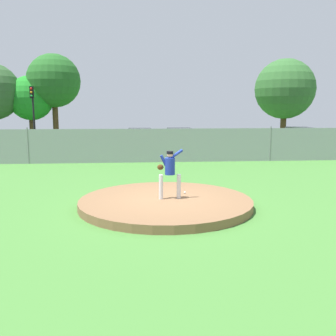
{
  "coord_description": "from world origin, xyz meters",
  "views": [
    {
      "loc": [
        -0.89,
        -11.58,
        3.12
      ],
      "look_at": [
        0.26,
        2.2,
        0.9
      ],
      "focal_mm": 39.64,
      "sensor_mm": 36.0,
      "label": 1
    }
  ],
  "objects": [
    {
      "name": "chainlink_fence",
      "position": [
        0.0,
        10.0,
        0.99
      ],
      "size": [
        35.45,
        0.07,
        2.07
      ],
      "color": "gray",
      "rests_on": "ground_plane"
    },
    {
      "name": "parked_car_teal",
      "position": [
        -0.69,
        14.2,
        0.84
      ],
      "size": [
        1.85,
        4.77,
        1.75
      ],
      "color": "#146066",
      "rests_on": "ground_plane"
    },
    {
      "name": "parked_car_charcoal",
      "position": [
        10.96,
        14.52,
        0.84
      ],
      "size": [
        2.0,
        4.22,
        1.78
      ],
      "color": "#232328",
      "rests_on": "ground_plane"
    },
    {
      "name": "parked_car_navy",
      "position": [
        2.21,
        14.92,
        0.83
      ],
      "size": [
        1.97,
        4.46,
        1.74
      ],
      "color": "#161E4C",
      "rests_on": "ground_plane"
    },
    {
      "name": "ground_plane",
      "position": [
        0.0,
        6.0,
        0.0
      ],
      "size": [
        80.0,
        80.0,
        0.0
      ],
      "primitive_type": "plane",
      "color": "#427A33"
    },
    {
      "name": "tree_leaning_west",
      "position": [
        -10.4,
        23.32,
        4.03
      ],
      "size": [
        3.99,
        3.99,
        6.06
      ],
      "color": "#4C331E",
      "rests_on": "ground_plane"
    },
    {
      "name": "tree_slender_far",
      "position": [
        -8.33,
        23.44,
        5.58
      ],
      "size": [
        4.78,
        4.78,
        8.0
      ],
      "color": "#4C331E",
      "rests_on": "ground_plane"
    },
    {
      "name": "parked_car_red",
      "position": [
        7.12,
        14.3,
        0.81
      ],
      "size": [
        1.84,
        4.26,
        1.69
      ],
      "color": "#A81919",
      "rests_on": "ground_plane"
    },
    {
      "name": "pitchers_mound",
      "position": [
        0.0,
        0.0,
        0.13
      ],
      "size": [
        5.55,
        5.55,
        0.25
      ],
      "primitive_type": "cylinder",
      "color": "brown",
      "rests_on": "ground_plane"
    },
    {
      "name": "asphalt_strip",
      "position": [
        0.0,
        14.5,
        0.0
      ],
      "size": [
        44.0,
        7.0,
        0.01
      ],
      "primitive_type": "cube",
      "color": "#2B2B2D",
      "rests_on": "ground_plane"
    },
    {
      "name": "parked_car_silver",
      "position": [
        -8.63,
        14.77,
        0.78
      ],
      "size": [
        1.91,
        4.14,
        1.64
      ],
      "color": "#B7BABF",
      "rests_on": "ground_plane"
    },
    {
      "name": "traffic_light_near",
      "position": [
        -8.96,
        18.45,
        3.3
      ],
      "size": [
        0.28,
        0.46,
        4.82
      ],
      "color": "black",
      "rests_on": "ground_plane"
    },
    {
      "name": "baseball",
      "position": [
        0.71,
        0.67,
        0.29
      ],
      "size": [
        0.07,
        0.07,
        0.07
      ],
      "primitive_type": "sphere",
      "color": "white",
      "rests_on": "pitchers_mound"
    },
    {
      "name": "tree_broad_left",
      "position": [
        13.13,
        23.18,
        4.94
      ],
      "size": [
        5.62,
        5.62,
        7.77
      ],
      "color": "#4C331E",
      "rests_on": "ground_plane"
    },
    {
      "name": "pitcher_youth",
      "position": [
        0.13,
        0.0,
        1.21
      ],
      "size": [
        0.82,
        0.32,
        1.61
      ],
      "color": "silver",
      "rests_on": "pitchers_mound"
    },
    {
      "name": "parked_car_slate",
      "position": [
        -4.86,
        14.07,
        0.8
      ],
      "size": [
        1.96,
        4.19,
        1.68
      ],
      "color": "slate",
      "rests_on": "ground_plane"
    }
  ]
}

